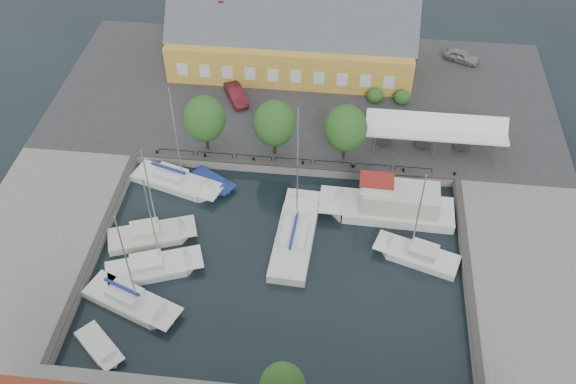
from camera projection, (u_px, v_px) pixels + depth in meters
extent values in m
plane|color=black|center=(281.00, 250.00, 57.65)|extent=(140.00, 140.00, 0.00)
cube|color=#2D2D30|center=(304.00, 95.00, 73.63)|extent=(56.00, 26.00, 1.00)
cube|color=slate|center=(35.00, 243.00, 57.61)|extent=(12.00, 24.00, 1.00)
cube|color=slate|center=(536.00, 286.00, 54.16)|extent=(12.00, 24.00, 1.00)
cube|color=#383533|center=(293.00, 165.00, 64.22)|extent=(56.00, 0.60, 0.12)
cube|color=#383533|center=(95.00, 244.00, 56.77)|extent=(0.60, 24.00, 0.12)
cube|color=#383533|center=(469.00, 276.00, 54.21)|extent=(0.60, 24.00, 0.12)
cylinder|color=black|center=(157.00, 152.00, 65.44)|extent=(0.24, 0.24, 0.40)
cylinder|color=black|center=(205.00, 156.00, 65.04)|extent=(0.24, 0.24, 0.40)
cylinder|color=black|center=(254.00, 159.00, 64.65)|extent=(0.24, 0.24, 0.40)
cylinder|color=black|center=(303.00, 163.00, 64.26)|extent=(0.24, 0.24, 0.40)
cylinder|color=black|center=(353.00, 167.00, 63.86)|extent=(0.24, 0.24, 0.40)
cylinder|color=black|center=(403.00, 170.00, 63.47)|extent=(0.24, 0.24, 0.40)
cylinder|color=black|center=(454.00, 174.00, 63.08)|extent=(0.24, 0.24, 0.40)
cube|color=gold|center=(292.00, 50.00, 75.41)|extent=(28.00, 10.00, 4.50)
cube|color=#474C51|center=(292.00, 23.00, 72.96)|extent=(28.56, 7.60, 7.60)
cube|color=gold|center=(218.00, 23.00, 80.80)|extent=(6.00, 6.00, 3.50)
cube|color=brown|center=(221.00, 5.00, 72.29)|extent=(0.60, 0.60, 1.20)
cube|color=white|center=(436.00, 128.00, 64.25)|extent=(14.00, 4.00, 0.25)
cylinder|color=silver|center=(374.00, 146.00, 64.39)|extent=(0.10, 0.10, 2.70)
cylinder|color=silver|center=(375.00, 124.00, 66.95)|extent=(0.10, 0.10, 2.70)
cylinder|color=silver|center=(435.00, 150.00, 63.92)|extent=(0.10, 0.10, 2.70)
cylinder|color=silver|center=(433.00, 128.00, 66.48)|extent=(0.10, 0.10, 2.70)
cylinder|color=silver|center=(496.00, 154.00, 63.45)|extent=(0.10, 0.10, 2.70)
cylinder|color=silver|center=(492.00, 132.00, 66.01)|extent=(0.10, 0.10, 2.70)
cylinder|color=black|center=(207.00, 141.00, 65.44)|extent=(0.30, 0.30, 2.10)
ellipsoid|color=#234F1C|center=(204.00, 119.00, 63.46)|extent=(4.20, 4.20, 4.83)
cylinder|color=black|center=(275.00, 145.00, 64.89)|extent=(0.30, 0.30, 2.10)
ellipsoid|color=#234F1C|center=(274.00, 123.00, 62.91)|extent=(4.20, 4.20, 4.83)
cylinder|color=black|center=(344.00, 150.00, 64.34)|extent=(0.30, 0.30, 2.10)
ellipsoid|color=#234F1C|center=(346.00, 128.00, 62.36)|extent=(4.20, 4.20, 4.83)
imported|color=#979B9E|center=(462.00, 56.00, 77.27)|extent=(4.55, 3.25, 1.44)
imported|color=#591420|center=(236.00, 95.00, 71.59)|extent=(3.51, 4.81, 1.51)
cube|color=silver|center=(294.00, 245.00, 57.87)|extent=(3.81, 9.04, 1.50)
cube|color=silver|center=(296.00, 230.00, 58.10)|extent=(3.77, 10.80, 0.08)
cube|color=silver|center=(294.00, 234.00, 57.15)|extent=(2.45, 3.67, 0.90)
cylinder|color=silver|center=(297.00, 172.00, 53.94)|extent=(0.12, 0.12, 13.31)
cube|color=navy|center=(294.00, 230.00, 56.47)|extent=(0.46, 4.44, 0.22)
cube|color=silver|center=(398.00, 213.00, 60.79)|extent=(10.42, 4.15, 1.80)
cube|color=silver|center=(385.00, 205.00, 60.26)|extent=(12.48, 4.05, 0.08)
cube|color=beige|center=(400.00, 198.00, 59.39)|extent=(7.18, 3.48, 2.20)
cube|color=silver|center=(376.00, 185.00, 58.64)|extent=(2.89, 2.20, 1.20)
cube|color=maroon|center=(377.00, 180.00, 58.18)|extent=(3.15, 2.33, 0.10)
cube|color=silver|center=(423.00, 260.00, 56.79)|extent=(6.60, 4.34, 1.30)
cube|color=silver|center=(416.00, 252.00, 56.54)|extent=(7.73, 4.63, 0.08)
cube|color=beige|center=(423.00, 251.00, 56.03)|extent=(2.87, 2.41, 0.90)
cylinder|color=silver|center=(418.00, 215.00, 53.49)|extent=(0.12, 0.12, 9.17)
cube|color=silver|center=(171.00, 182.00, 63.91)|extent=(8.12, 4.90, 1.30)
cube|color=silver|center=(178.00, 180.00, 63.16)|extent=(9.54, 5.25, 0.08)
cube|color=silver|center=(171.00, 174.00, 63.05)|extent=(3.48, 2.70, 0.90)
cylinder|color=silver|center=(177.00, 138.00, 59.12)|extent=(0.12, 0.12, 11.14)
cube|color=navy|center=(168.00, 168.00, 62.58)|extent=(3.71, 1.34, 0.22)
cube|color=beige|center=(145.00, 239.00, 58.57)|extent=(7.03, 4.78, 1.30)
cube|color=beige|center=(153.00, 232.00, 58.22)|extent=(8.21, 5.10, 0.08)
cube|color=beige|center=(145.00, 230.00, 57.79)|extent=(3.07, 2.65, 0.90)
cylinder|color=silver|center=(150.00, 194.00, 54.93)|extent=(0.12, 0.12, 9.70)
cube|color=silver|center=(146.00, 271.00, 55.86)|extent=(7.35, 4.96, 1.30)
cube|color=silver|center=(155.00, 265.00, 55.52)|extent=(8.59, 5.33, 0.08)
cube|color=silver|center=(146.00, 263.00, 55.08)|extent=(3.21, 2.71, 0.90)
cylinder|color=silver|center=(153.00, 224.00, 52.10)|extent=(0.12, 0.12, 10.11)
cube|color=silver|center=(126.00, 301.00, 53.62)|extent=(7.54, 5.07, 1.30)
cube|color=silver|center=(133.00, 300.00, 52.85)|extent=(8.81, 5.49, 0.08)
cube|color=silver|center=(125.00, 293.00, 52.76)|extent=(3.29, 2.73, 0.90)
cylinder|color=silver|center=(127.00, 263.00, 49.08)|extent=(0.12, 0.12, 10.35)
cube|color=navy|center=(122.00, 287.00, 52.29)|extent=(3.36, 1.49, 0.22)
cube|color=silver|center=(98.00, 345.00, 50.59)|extent=(4.17, 3.99, 0.90)
cube|color=silver|center=(100.00, 346.00, 49.99)|extent=(4.71, 4.45, 0.08)
cube|color=navy|center=(209.00, 181.00, 64.01)|extent=(4.46, 3.80, 0.80)
cube|color=navy|center=(213.00, 180.00, 63.48)|extent=(5.11, 4.15, 0.08)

